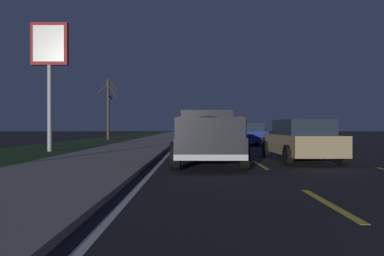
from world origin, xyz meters
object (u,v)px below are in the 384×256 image
at_px(pickup_truck, 207,135).
at_px(sedan_blue, 249,134).
at_px(bare_tree_far, 108,107).
at_px(sedan_tan, 300,140).
at_px(gas_price_sign, 50,55).
at_px(sedan_black, 255,131).

height_order(pickup_truck, sedan_blue, pickup_truck).
relative_size(pickup_truck, bare_tree_far, 0.90).
xyz_separation_m(pickup_truck, sedan_tan, (0.86, -3.53, -0.20)).
xyz_separation_m(sedan_blue, bare_tree_far, (9.43, 12.30, 2.42)).
distance_m(sedan_tan, bare_tree_far, 24.18).
height_order(pickup_truck, sedan_tan, pickup_truck).
height_order(sedan_tan, gas_price_sign, gas_price_sign).
bearing_deg(sedan_blue, sedan_black, -11.99).
xyz_separation_m(gas_price_sign, bare_tree_far, (15.76, 0.90, -1.81)).
xyz_separation_m(sedan_blue, sedan_tan, (-11.20, -0.08, 0.00)).
xyz_separation_m(pickup_truck, gas_price_sign, (5.74, 7.95, 4.03)).
xyz_separation_m(pickup_truck, sedan_black, (27.95, -6.82, -0.20)).
distance_m(sedan_blue, sedan_black, 16.24).
distance_m(pickup_truck, sedan_blue, 12.55).
xyz_separation_m(sedan_tan, gas_price_sign, (4.87, 11.48, 4.23)).
bearing_deg(sedan_tan, sedan_blue, 0.41).
distance_m(sedan_black, gas_price_sign, 27.01).
relative_size(sedan_black, gas_price_sign, 0.66).
xyz_separation_m(pickup_truck, sedan_blue, (12.06, -3.45, -0.20)).
bearing_deg(gas_price_sign, sedan_tan, -113.00).
height_order(sedan_blue, gas_price_sign, gas_price_sign).
height_order(sedan_tan, bare_tree_far, bare_tree_far).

